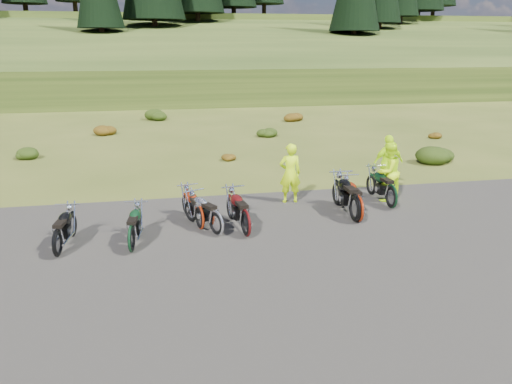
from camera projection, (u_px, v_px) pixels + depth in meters
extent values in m
plane|color=#3E4C19|center=(291.00, 237.00, 13.14)|extent=(300.00, 300.00, 0.00)
cube|color=black|center=(313.00, 269.00, 11.26)|extent=(20.00, 12.00, 0.04)
cube|color=#263812|center=(169.00, 65.00, 116.57)|extent=(300.00, 90.00, 9.17)
cylinder|color=black|center=(26.00, 10.00, 71.42)|extent=(0.70, 0.70, 2.20)
cylinder|color=black|center=(75.00, 8.00, 77.95)|extent=(0.70, 0.70, 2.20)
cylinder|color=black|center=(102.00, 36.00, 56.86)|extent=(0.70, 0.70, 2.20)
cylinder|color=black|center=(155.00, 27.00, 63.27)|extent=(0.70, 0.70, 2.20)
cylinder|color=black|center=(198.00, 20.00, 69.68)|extent=(0.70, 0.70, 2.20)
cylinder|color=black|center=(234.00, 14.00, 76.09)|extent=(0.70, 0.70, 2.20)
cylinder|color=black|center=(264.00, 10.00, 82.56)|extent=(0.70, 0.70, 2.20)
cylinder|color=black|center=(354.00, 39.00, 61.53)|extent=(0.70, 0.70, 2.20)
cylinder|color=black|center=(379.00, 30.00, 67.94)|extent=(0.70, 0.70, 2.20)
cylinder|color=black|center=(400.00, 23.00, 74.35)|extent=(0.70, 0.70, 2.20)
cylinder|color=black|center=(418.00, 17.00, 80.76)|extent=(0.70, 0.70, 2.20)
cylinder|color=black|center=(433.00, 12.00, 87.17)|extent=(0.70, 0.70, 2.20)
ellipsoid|color=black|center=(25.00, 152.00, 21.99)|extent=(1.03, 1.03, 0.61)
ellipsoid|color=#5D300B|center=(104.00, 129.00, 27.49)|extent=(1.30, 1.30, 0.77)
ellipsoid|color=black|center=(157.00, 113.00, 32.99)|extent=(1.56, 1.56, 0.92)
ellipsoid|color=#5D300B|center=(227.00, 155.00, 21.65)|extent=(0.77, 0.77, 0.45)
ellipsoid|color=black|center=(266.00, 131.00, 27.15)|extent=(1.03, 1.03, 0.61)
ellipsoid|color=#5D300B|center=(292.00, 115.00, 32.64)|extent=(1.30, 1.30, 0.77)
ellipsoid|color=black|center=(436.00, 152.00, 21.22)|extent=(1.56, 1.56, 0.92)
ellipsoid|color=#5D300B|center=(433.00, 134.00, 26.80)|extent=(0.77, 0.77, 0.45)
imported|color=#C2F40C|center=(290.00, 174.00, 15.68)|extent=(0.71, 0.48, 1.90)
imported|color=#C2F40C|center=(388.00, 173.00, 15.85)|extent=(1.15, 1.07, 1.90)
imported|color=#C2F40C|center=(388.00, 164.00, 16.99)|extent=(1.17, 0.60, 1.92)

